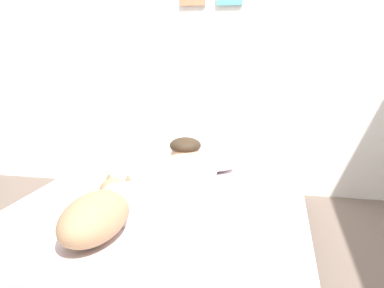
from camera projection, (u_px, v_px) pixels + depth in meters
name	position (u px, v px, depth m)	size (l,w,h in m)	color
back_wall	(211.00, 34.00, 3.17)	(4.00, 0.12, 2.50)	silver
bed	(164.00, 224.00, 2.32)	(1.59, 1.97, 0.31)	#4C4742
pillow	(199.00, 162.00, 2.82)	(0.52, 0.32, 0.11)	silver
person_lying	(171.00, 179.00, 2.28)	(0.43, 0.92, 0.27)	silver
dog	(98.00, 213.00, 1.79)	(0.26, 0.57, 0.21)	#9E7A56
coffee_cup	(190.00, 175.00, 2.59)	(0.12, 0.09, 0.07)	teal
cell_phone	(168.00, 188.00, 2.44)	(0.07, 0.14, 0.01)	black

